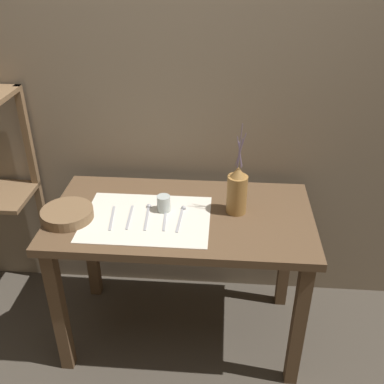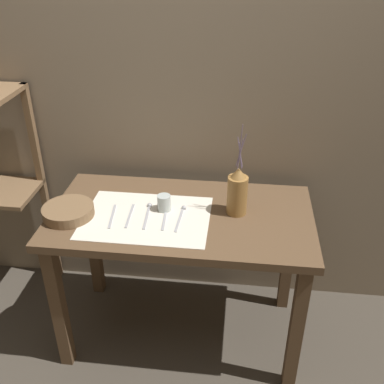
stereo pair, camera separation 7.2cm
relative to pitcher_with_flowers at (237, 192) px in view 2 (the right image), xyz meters
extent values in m
plane|color=#473F35|center=(-0.26, -0.04, -0.89)|extent=(12.00, 12.00, 0.00)
cube|color=gray|center=(-0.26, 0.41, 0.31)|extent=(7.00, 0.06, 2.40)
cube|color=brown|center=(-0.26, -0.04, -0.13)|extent=(1.25, 0.67, 0.04)
cube|color=brown|center=(-0.82, -0.31, -0.52)|extent=(0.06, 0.06, 0.74)
cube|color=brown|center=(0.30, -0.31, -0.52)|extent=(0.06, 0.06, 0.74)
cube|color=brown|center=(-0.82, 0.24, -0.52)|extent=(0.06, 0.06, 0.74)
cube|color=brown|center=(0.30, 0.24, -0.52)|extent=(0.06, 0.06, 0.74)
cube|color=brown|center=(-1.12, 0.34, -0.26)|extent=(0.04, 0.04, 1.26)
cube|color=silver|center=(-0.41, -0.09, -0.11)|extent=(0.59, 0.43, 0.00)
cylinder|color=olive|center=(0.00, 0.00, -0.02)|extent=(0.09, 0.09, 0.19)
cone|color=olive|center=(0.00, 0.00, 0.10)|extent=(0.07, 0.07, 0.05)
cylinder|color=slate|center=(0.00, 0.00, 0.23)|extent=(0.02, 0.02, 0.21)
cylinder|color=slate|center=(0.00, -0.01, 0.19)|extent=(0.02, 0.01, 0.13)
cylinder|color=slate|center=(0.01, 0.01, 0.21)|extent=(0.04, 0.01, 0.16)
cylinder|color=slate|center=(0.00, -0.01, 0.20)|extent=(0.02, 0.01, 0.15)
cylinder|color=slate|center=(0.00, 0.01, 0.20)|extent=(0.03, 0.02, 0.14)
cylinder|color=brown|center=(-0.78, -0.12, -0.09)|extent=(0.24, 0.24, 0.05)
cylinder|color=#B7C1BC|center=(-0.34, -0.02, -0.07)|extent=(0.06, 0.06, 0.08)
cube|color=#A8A8AD|center=(-0.57, -0.11, -0.11)|extent=(0.04, 0.20, 0.00)
cube|color=#A8A8AD|center=(-0.49, -0.09, -0.11)|extent=(0.02, 0.20, 0.00)
cube|color=#A8A8AD|center=(-0.41, -0.10, -0.11)|extent=(0.03, 0.20, 0.00)
sphere|color=#A8A8AD|center=(-0.42, 0.00, -0.10)|extent=(0.02, 0.02, 0.02)
cube|color=#A8A8AD|center=(-0.33, -0.09, -0.11)|extent=(0.02, 0.20, 0.00)
cube|color=#A8A8AD|center=(-0.25, -0.10, -0.11)|extent=(0.02, 0.20, 0.00)
sphere|color=#A8A8AD|center=(-0.25, 0.00, -0.10)|extent=(0.02, 0.02, 0.02)
camera|label=1|loc=(-0.07, -1.82, 1.04)|focal=42.00mm
camera|label=2|loc=(0.00, -1.81, 1.04)|focal=42.00mm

